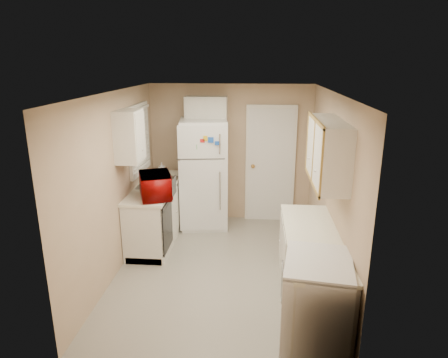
{
  "coord_description": "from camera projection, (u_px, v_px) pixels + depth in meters",
  "views": [
    {
      "loc": [
        0.44,
        -4.93,
        2.78
      ],
      "look_at": [
        0.0,
        0.5,
        1.15
      ],
      "focal_mm": 32.0,
      "sensor_mm": 36.0,
      "label": 1
    }
  ],
  "objects": [
    {
      "name": "microwave",
      "position": [
        156.0,
        187.0,
        5.66
      ],
      "size": [
        0.7,
        0.53,
        0.41
      ],
      "primitive_type": "imported",
      "rotation": [
        0.0,
        0.0,
        1.92
      ],
      "color": "#820404",
      "rests_on": "left_counter"
    },
    {
      "name": "wall_right",
      "position": [
        330.0,
        189.0,
        5.09
      ],
      "size": [
        3.8,
        3.8,
        0.0
      ],
      "primitive_type": "plane",
      "color": "tan",
      "rests_on": "floor"
    },
    {
      "name": "wall_left",
      "position": [
        116.0,
        184.0,
        5.3
      ],
      "size": [
        3.8,
        3.8,
        0.0
      ],
      "primitive_type": "plane",
      "color": "tan",
      "rests_on": "floor"
    },
    {
      "name": "wall_front",
      "position": [
        201.0,
        254.0,
        3.38
      ],
      "size": [
        2.8,
        2.8,
        0.0
      ],
      "primitive_type": "plane",
      "color": "tan",
      "rests_on": "floor"
    },
    {
      "name": "window_blinds",
      "position": [
        140.0,
        139.0,
        6.19
      ],
      "size": [
        0.1,
        0.98,
        1.08
      ],
      "primitive_type": "cube",
      "color": "silver",
      "rests_on": "wall_left"
    },
    {
      "name": "dishwasher",
      "position": [
        167.0,
        225.0,
        5.75
      ],
      "size": [
        0.03,
        0.58,
        0.72
      ],
      "primitive_type": "cube",
      "color": "black",
      "rests_on": "floor"
    },
    {
      "name": "upper_cabinet_left",
      "position": [
        129.0,
        136.0,
        5.33
      ],
      "size": [
        0.3,
        0.45,
        0.7
      ],
      "primitive_type": "cube",
      "color": "silver",
      "rests_on": "wall_left"
    },
    {
      "name": "sink",
      "position": [
        158.0,
        185.0,
        6.38
      ],
      "size": [
        0.54,
        0.74,
        0.16
      ],
      "primitive_type": "cube",
      "color": "gray",
      "rests_on": "left_counter"
    },
    {
      "name": "interior_door",
      "position": [
        270.0,
        165.0,
        6.97
      ],
      "size": [
        0.86,
        0.06,
        2.08
      ],
      "primitive_type": "cube",
      "color": "silver",
      "rests_on": "floor"
    },
    {
      "name": "left_counter",
      "position": [
        157.0,
        212.0,
        6.36
      ],
      "size": [
        0.6,
        1.8,
        0.9
      ],
      "primitive_type": "cube",
      "color": "silver",
      "rests_on": "floor"
    },
    {
      "name": "refrigerator",
      "position": [
        204.0,
        174.0,
        6.77
      ],
      "size": [
        0.85,
        0.83,
        1.85
      ],
      "primitive_type": "cube",
      "rotation": [
        0.0,
        0.0,
        0.13
      ],
      "color": "silver",
      "rests_on": "floor"
    },
    {
      "name": "cabinet_over_fridge",
      "position": [
        206.0,
        108.0,
        6.67
      ],
      "size": [
        0.7,
        0.3,
        0.4
      ],
      "primitive_type": "cube",
      "color": "silver",
      "rests_on": "wall_back"
    },
    {
      "name": "floor",
      "position": [
        221.0,
        268.0,
        5.54
      ],
      "size": [
        3.8,
        3.8,
        0.0
      ],
      "primitive_type": "plane",
      "color": "#A9A59A",
      "rests_on": "ground"
    },
    {
      "name": "soap_bottle",
      "position": [
        162.0,
        169.0,
        6.81
      ],
      "size": [
        0.1,
        0.1,
        0.21
      ],
      "primitive_type": "imported",
      "rotation": [
        0.0,
        0.0,
        -0.09
      ],
      "color": "silver",
      "rests_on": "left_counter"
    },
    {
      "name": "wall_back",
      "position": [
        230.0,
        154.0,
        7.01
      ],
      "size": [
        2.8,
        2.8,
        0.0
      ],
      "primitive_type": "plane",
      "color": "tan",
      "rests_on": "floor"
    },
    {
      "name": "ceiling",
      "position": [
        221.0,
        92.0,
        4.85
      ],
      "size": [
        3.8,
        3.8,
        0.0
      ],
      "primitive_type": "plane",
      "color": "white",
      "rests_on": "floor"
    },
    {
      "name": "right_counter",
      "position": [
        310.0,
        272.0,
        4.56
      ],
      "size": [
        0.6,
        2.0,
        0.9
      ],
      "primitive_type": "cube",
      "color": "silver",
      "rests_on": "floor"
    },
    {
      "name": "stove",
      "position": [
        316.0,
        302.0,
        3.96
      ],
      "size": [
        0.73,
        0.86,
        0.95
      ],
      "primitive_type": "cube",
      "rotation": [
        0.0,
        0.0,
        -0.14
      ],
      "color": "silver",
      "rests_on": "floor"
    },
    {
      "name": "upper_cabinet_right",
      "position": [
        328.0,
        151.0,
        4.45
      ],
      "size": [
        0.3,
        1.2,
        0.7
      ],
      "primitive_type": "cube",
      "color": "silver",
      "rests_on": "wall_right"
    }
  ]
}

